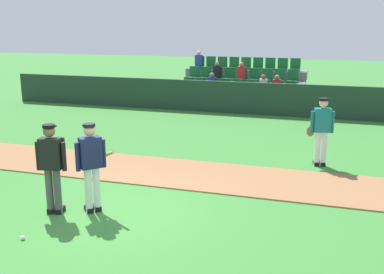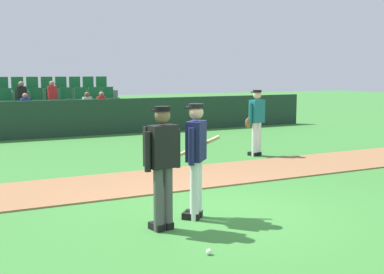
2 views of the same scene
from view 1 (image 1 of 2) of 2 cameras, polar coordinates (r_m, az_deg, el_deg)
name	(u,v)px [view 1 (image 1 of 2)]	position (r m, az deg, el deg)	size (l,w,h in m)	color
ground_plane	(111,213)	(9.19, -9.99, -9.24)	(80.00, 80.00, 0.00)	#387A33
infield_dirt_path	(161,171)	(11.46, -3.88, -4.22)	(28.00, 2.15, 0.03)	#936642
dugout_fence	(232,97)	(18.77, 4.94, 4.89)	(20.00, 0.16, 1.28)	#1E3828
stadium_bleachers	(241,91)	(20.58, 6.07, 5.62)	(5.55, 2.95, 2.30)	slate
batter_navy_jersey	(91,164)	(9.00, -12.30, -3.29)	(0.74, 0.68, 1.76)	white
umpire_home_plate	(52,164)	(9.11, -16.89, -3.16)	(0.58, 0.36, 1.76)	#4C4C4C
runner_teal_jersey	(321,129)	(12.11, 15.65, 0.93)	(0.67, 0.37, 1.76)	white
baseball	(23,238)	(8.52, -20.17, -11.59)	(0.07, 0.07, 0.07)	white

